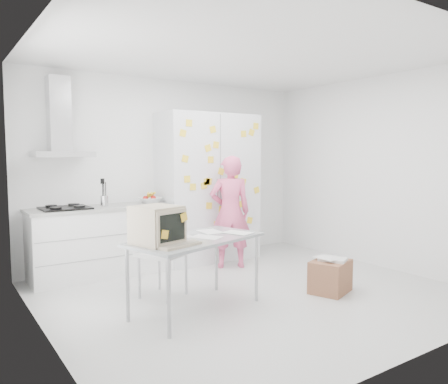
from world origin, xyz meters
TOP-DOWN VIEW (x-y plane):
  - floor at (0.00, 0.00)m, footprint 4.50×4.00m
  - walls at (0.00, 0.72)m, footprint 4.52×4.01m
  - ceiling at (0.00, 0.00)m, footprint 4.50×4.00m
  - counter_run at (-1.20, 1.70)m, footprint 1.84×0.63m
  - range_hood at (-1.65, 1.84)m, footprint 0.70×0.48m
  - tall_cabinet at (0.45, 1.67)m, footprint 1.50×0.68m
  - person at (0.45, 1.10)m, footprint 0.68×0.59m
  - desk at (-1.11, -0.17)m, footprint 1.54×1.06m
  - chair at (-0.95, 0.54)m, footprint 0.63×0.63m
  - cardboard_box at (0.77, -0.49)m, footprint 0.56×0.51m

SIDE VIEW (x-z plane):
  - floor at x=0.00m, z-range -0.02..0.00m
  - cardboard_box at x=0.77m, z-range -0.01..0.40m
  - counter_run at x=-1.20m, z-range -0.17..1.11m
  - chair at x=-0.95m, z-range 0.07..1.09m
  - person at x=0.45m, z-range 0.00..1.58m
  - desk at x=-1.11m, z-range 0.29..1.41m
  - tall_cabinet at x=0.45m, z-range 0.00..2.20m
  - walls at x=0.00m, z-range 0.00..2.70m
  - range_hood at x=-1.65m, z-range 1.45..2.46m
  - ceiling at x=0.00m, z-range 2.69..2.71m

